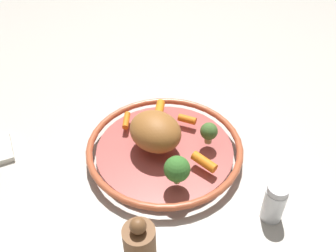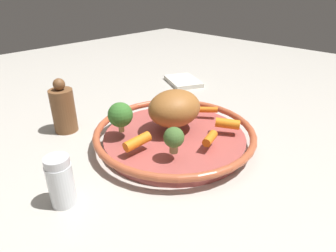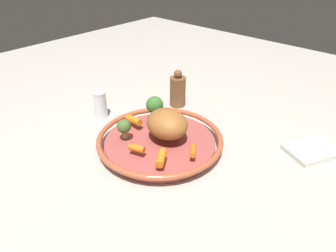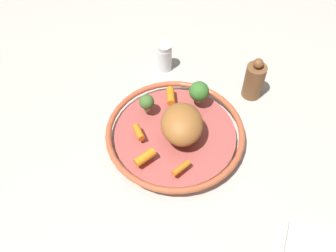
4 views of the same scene
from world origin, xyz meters
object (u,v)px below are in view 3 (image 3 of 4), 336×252
at_px(broccoli_floret_small, 124,127).
at_px(salt_shaker, 100,105).
at_px(baby_carrot_near_rim, 137,148).
at_px(serving_bowl, 160,142).
at_px(broccoli_floret_mid, 155,105).
at_px(dish_towel, 312,151).
at_px(baby_carrot_left, 161,158).
at_px(roast_chicken_piece, 167,124).
at_px(pepper_mill, 178,91).
at_px(baby_carrot_right, 135,119).
at_px(baby_carrot_center, 192,151).

xyz_separation_m(broccoli_floret_small, salt_shaker, (0.07, 0.19, -0.03)).
distance_m(baby_carrot_near_rim, broccoli_floret_small, 0.08).
xyz_separation_m(serving_bowl, broccoli_floret_mid, (0.07, 0.09, 0.06)).
bearing_deg(dish_towel, baby_carrot_left, 144.37).
distance_m(broccoli_floret_small, dish_towel, 0.52).
height_order(roast_chicken_piece, pepper_mill, pepper_mill).
height_order(serving_bowl, broccoli_floret_mid, broccoli_floret_mid).
bearing_deg(baby_carrot_right, baby_carrot_left, -114.63).
height_order(roast_chicken_piece, broccoli_floret_small, roast_chicken_piece).
relative_size(baby_carrot_center, pepper_mill, 0.37).
distance_m(baby_carrot_center, broccoli_floret_mid, 0.22).
bearing_deg(broccoli_floret_mid, baby_carrot_near_rim, -150.11).
relative_size(roast_chicken_piece, pepper_mill, 0.93).
xyz_separation_m(roast_chicken_piece, dish_towel, (0.25, -0.32, -0.07)).
relative_size(serving_bowl, dish_towel, 2.56).
xyz_separation_m(baby_carrot_center, broccoli_floret_mid, (0.08, 0.21, 0.03)).
distance_m(roast_chicken_piece, baby_carrot_left, 0.12).
xyz_separation_m(baby_carrot_near_rim, salt_shaker, (0.09, 0.27, -0.00)).
distance_m(broccoli_floret_small, pepper_mill, 0.31).
height_order(salt_shaker, dish_towel, salt_shaker).
bearing_deg(broccoli_floret_mid, baby_carrot_left, -131.99).
xyz_separation_m(serving_bowl, baby_carrot_right, (0.00, 0.11, 0.03)).
height_order(baby_carrot_near_rim, dish_towel, baby_carrot_near_rim).
bearing_deg(baby_carrot_right, salt_shaker, 91.45).
bearing_deg(roast_chicken_piece, baby_carrot_near_rim, 174.93).
relative_size(baby_carrot_center, broccoli_floret_mid, 0.75).
relative_size(roast_chicken_piece, broccoli_floret_small, 2.36).
distance_m(broccoli_floret_mid, dish_towel, 0.47).
height_order(baby_carrot_left, dish_towel, baby_carrot_left).
xyz_separation_m(serving_bowl, baby_carrot_near_rim, (-0.09, -0.01, 0.03)).
relative_size(baby_carrot_right, baby_carrot_near_rim, 1.32).
xyz_separation_m(broccoli_floret_small, pepper_mill, (0.30, 0.06, -0.01)).
distance_m(baby_carrot_near_rim, broccoli_floret_mid, 0.19).
relative_size(baby_carrot_center, broccoli_floret_small, 0.95).
bearing_deg(salt_shaker, baby_carrot_center, -90.70).
bearing_deg(serving_bowl, baby_carrot_right, 87.62).
bearing_deg(broccoli_floret_small, baby_carrot_right, 25.48).
height_order(baby_carrot_right, baby_carrot_left, same).
distance_m(baby_carrot_left, dish_towel, 0.43).
xyz_separation_m(baby_carrot_center, baby_carrot_left, (-0.08, 0.04, 0.00)).
distance_m(baby_carrot_right, baby_carrot_left, 0.21).
bearing_deg(baby_carrot_right, pepper_mill, 7.23).
bearing_deg(pepper_mill, salt_shaker, 150.50).
bearing_deg(serving_bowl, roast_chicken_piece, -45.49).
height_order(baby_carrot_right, salt_shaker, salt_shaker).
relative_size(serving_bowl, baby_carrot_right, 6.27).
distance_m(baby_carrot_near_rim, dish_towel, 0.48).
bearing_deg(broccoli_floret_mid, salt_shaker, 111.95).
xyz_separation_m(serving_bowl, pepper_mill, (0.23, 0.13, 0.04)).
bearing_deg(baby_carrot_right, serving_bowl, -92.38).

